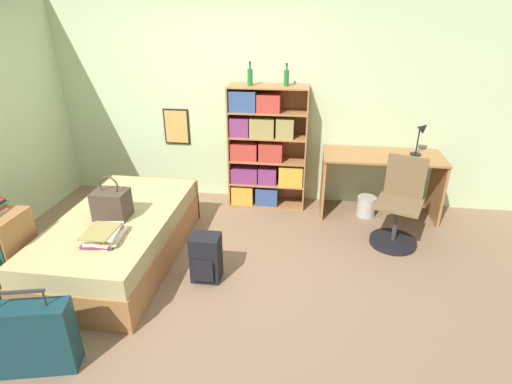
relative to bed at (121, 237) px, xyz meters
The scene contains 14 objects.
ground_plane 0.73m from the bed, ahead, with size 14.00×14.00×0.00m, color #84664C.
wall_back 2.13m from the bed, 68.41° to the left, with size 10.00×0.09×2.60m.
bed is the anchor object (origin of this frame).
handbag 0.40m from the bed, 105.48° to the right, with size 0.32×0.24×0.43m.
book_stack_on_bed 0.58m from the bed, 77.75° to the right, with size 0.32×0.37×0.11m.
suitcase 1.41m from the bed, 89.81° to the right, with size 0.60×0.31×0.68m.
bookcase 2.00m from the bed, 49.96° to the left, with size 0.96×0.36×1.53m.
bottle_green 2.29m from the bed, 53.01° to the left, with size 0.06×0.06×0.27m.
bottle_brown 2.53m from the bed, 44.42° to the left, with size 0.06×0.06×0.26m.
desk 3.04m from the bed, 26.88° to the left, with size 1.39×0.61×0.78m.
desk_lamp 3.50m from the bed, 24.61° to the left, with size 0.17×0.13×0.40m.
desk_chair 2.89m from the bed, 14.13° to the left, with size 0.58×0.58×0.95m.
backpack 0.96m from the bed, 13.13° to the right, with size 0.27×0.25×0.46m.
waste_bin 2.88m from the bed, 26.98° to the left, with size 0.23×0.23×0.25m.
Camera 1 is at (1.14, -3.23, 2.33)m, focal length 28.00 mm.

